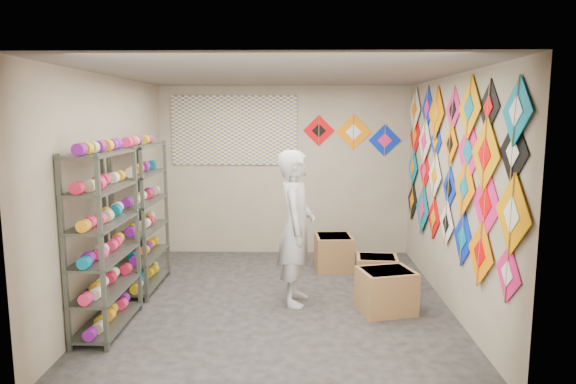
{
  "coord_description": "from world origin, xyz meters",
  "views": [
    {
      "loc": [
        0.23,
        -5.97,
        2.25
      ],
      "look_at": [
        0.1,
        0.3,
        1.3
      ],
      "focal_mm": 32.0,
      "sensor_mm": 36.0,
      "label": 1
    }
  ],
  "objects_px": {
    "shelf_rack_front": "(104,241)",
    "shelf_rack_back": "(142,217)",
    "carton_c": "(334,252)",
    "carton_b": "(377,272)",
    "carton_a": "(386,291)",
    "shopkeeper": "(296,228)"
  },
  "relations": [
    {
      "from": "shelf_rack_front",
      "to": "carton_b",
      "type": "xyz_separation_m",
      "value": [
        3.03,
        1.35,
        -0.74
      ]
    },
    {
      "from": "carton_b",
      "to": "carton_c",
      "type": "relative_size",
      "value": 0.91
    },
    {
      "from": "shelf_rack_back",
      "to": "carton_a",
      "type": "relative_size",
      "value": 3.2
    },
    {
      "from": "carton_a",
      "to": "carton_c",
      "type": "relative_size",
      "value": 1.03
    },
    {
      "from": "shelf_rack_back",
      "to": "carton_c",
      "type": "relative_size",
      "value": 3.31
    },
    {
      "from": "shopkeeper",
      "to": "carton_b",
      "type": "bearing_deg",
      "value": -57.84
    },
    {
      "from": "shelf_rack_back",
      "to": "carton_b",
      "type": "relative_size",
      "value": 3.65
    },
    {
      "from": "shelf_rack_front",
      "to": "shelf_rack_back",
      "type": "distance_m",
      "value": 1.3
    },
    {
      "from": "carton_c",
      "to": "carton_b",
      "type": "bearing_deg",
      "value": -62.81
    },
    {
      "from": "shelf_rack_front",
      "to": "shelf_rack_back",
      "type": "bearing_deg",
      "value": 90.0
    },
    {
      "from": "carton_c",
      "to": "shelf_rack_back",
      "type": "bearing_deg",
      "value": -164.51
    },
    {
      "from": "shelf_rack_back",
      "to": "carton_b",
      "type": "xyz_separation_m",
      "value": [
        3.03,
        0.05,
        -0.74
      ]
    },
    {
      "from": "shelf_rack_front",
      "to": "carton_a",
      "type": "bearing_deg",
      "value": 10.14
    },
    {
      "from": "shopkeeper",
      "to": "carton_b",
      "type": "xyz_separation_m",
      "value": [
        1.05,
        0.53,
        -0.71
      ]
    },
    {
      "from": "shopkeeper",
      "to": "carton_c",
      "type": "relative_size",
      "value": 3.21
    },
    {
      "from": "shelf_rack_back",
      "to": "carton_c",
      "type": "distance_m",
      "value": 2.77
    },
    {
      "from": "shelf_rack_front",
      "to": "carton_b",
      "type": "distance_m",
      "value": 3.4
    },
    {
      "from": "shelf_rack_front",
      "to": "carton_c",
      "type": "height_order",
      "value": "shelf_rack_front"
    },
    {
      "from": "shopkeeper",
      "to": "carton_a",
      "type": "relative_size",
      "value": 3.11
    },
    {
      "from": "shopkeeper",
      "to": "carton_b",
      "type": "distance_m",
      "value": 1.37
    },
    {
      "from": "shelf_rack_front",
      "to": "shopkeeper",
      "type": "xyz_separation_m",
      "value": [
        1.98,
        0.82,
        -0.03
      ]
    },
    {
      "from": "shelf_rack_back",
      "to": "shelf_rack_front",
      "type": "bearing_deg",
      "value": -90.0
    }
  ]
}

